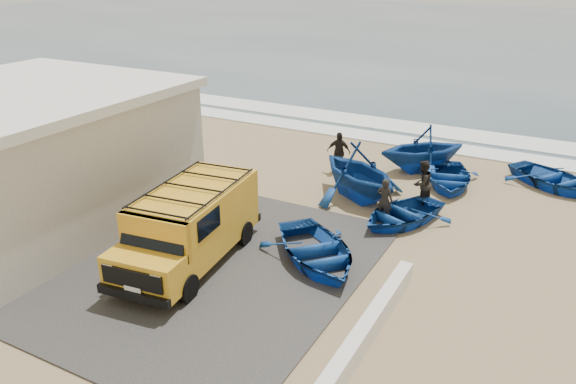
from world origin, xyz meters
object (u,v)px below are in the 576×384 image
at_px(fisherman_back, 339,152).
at_px(boat_far_right, 553,178).
at_px(parapet, 367,331).
at_px(boat_far_left, 423,148).
at_px(boat_mid_left, 358,171).
at_px(van, 190,224).
at_px(building, 21,155).
at_px(boat_near_right, 402,213).
at_px(boat_mid_right, 449,177).
at_px(fisherman_middle, 422,184).
at_px(fisherman_front, 385,200).
at_px(boat_near_left, 316,251).

bearing_deg(fisherman_back, boat_far_right, 6.63).
height_order(parapet, boat_far_left, boat_far_left).
height_order(boat_mid_left, fisherman_back, boat_mid_left).
height_order(van, boat_far_right, van).
height_order(building, boat_near_right, building).
bearing_deg(boat_mid_left, boat_mid_right, -11.21).
xyz_separation_m(boat_near_right, fisherman_middle, (0.16, 1.68, 0.50)).
xyz_separation_m(boat_near_right, fisherman_front, (-0.57, -0.11, 0.40)).
distance_m(parapet, boat_far_right, 12.47).
height_order(building, parapet, building).
bearing_deg(boat_near_right, van, -107.26).
relative_size(boat_near_right, boat_mid_left, 0.85).
bearing_deg(fisherman_back, boat_mid_left, -61.21).
height_order(boat_near_right, fisherman_front, fisherman_front).
bearing_deg(boat_far_right, boat_mid_right, 149.22).
bearing_deg(boat_mid_left, fisherman_middle, -47.00).
height_order(boat_near_right, boat_far_left, boat_far_left).
bearing_deg(boat_far_left, boat_near_left, -47.92).
xyz_separation_m(boat_far_right, fisherman_back, (-7.91, -2.28, 0.46)).
height_order(boat_near_left, boat_near_right, boat_near_left).
distance_m(boat_near_left, boat_mid_left, 5.08).
xyz_separation_m(boat_mid_right, boat_far_left, (-1.40, 1.18, 0.61)).
distance_m(fisherman_front, fisherman_back, 4.82).
bearing_deg(boat_far_left, fisherman_back, -104.47).
bearing_deg(boat_mid_right, boat_mid_left, -149.39).
bearing_deg(boat_near_right, boat_near_left, -86.65).
distance_m(building, boat_far_right, 19.09).
relative_size(van, boat_near_right, 1.62).
bearing_deg(boat_far_right, building, 158.97).
bearing_deg(fisherman_middle, boat_near_left, 7.12).
relative_size(van, fisherman_back, 3.26).
bearing_deg(building, boat_mid_right, 38.35).
distance_m(boat_far_left, fisherman_back, 3.43).
bearing_deg(parapet, boat_mid_left, 113.18).
distance_m(fisherman_front, fisherman_middle, 1.94).
bearing_deg(boat_near_right, parapet, -55.99).
bearing_deg(boat_mid_left, parapet, -124.01).
xyz_separation_m(parapet, boat_near_right, (-1.21, 6.37, 0.07)).
relative_size(parapet, boat_far_right, 1.68).
bearing_deg(fisherman_middle, boat_near_right, 17.28).
height_order(building, fisherman_front, building).
height_order(boat_near_right, fisherman_middle, fisherman_middle).
height_order(fisherman_middle, fisherman_back, fisherman_middle).
bearing_deg(fisherman_front, boat_mid_left, -39.13).
xyz_separation_m(van, boat_mid_right, (5.11, 9.32, -0.85)).
height_order(parapet, boat_near_left, boat_near_left).
distance_m(van, boat_mid_left, 7.04).
bearing_deg(boat_near_left, van, 159.30).
xyz_separation_m(boat_near_left, fisherman_back, (-2.45, 7.18, 0.44)).
relative_size(boat_near_right, boat_mid_right, 0.98).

